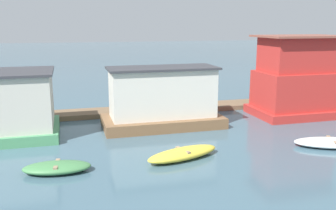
# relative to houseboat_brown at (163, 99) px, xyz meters

# --- Properties ---
(ground_plane) EXTENTS (200.00, 200.00, 0.00)m
(ground_plane) POSITION_rel_houseboat_brown_xyz_m (0.10, 0.19, -1.56)
(ground_plane) COLOR #426070
(dock_walkway) EXTENTS (33.80, 1.96, 0.30)m
(dock_walkway) POSITION_rel_houseboat_brown_xyz_m (0.10, 3.57, -1.41)
(dock_walkway) COLOR brown
(dock_walkway) RESTS_ON ground_plane
(houseboat_brown) EXTENTS (6.71, 3.21, 3.39)m
(houseboat_brown) POSITION_rel_houseboat_brown_xyz_m (0.00, 0.00, 0.00)
(houseboat_brown) COLOR brown
(houseboat_brown) RESTS_ON ground_plane
(houseboat_red) EXTENTS (5.39, 3.74, 5.03)m
(houseboat_red) POSITION_rel_houseboat_brown_xyz_m (8.85, 0.35, 0.75)
(houseboat_red) COLOR red
(houseboat_red) RESTS_ON ground_plane
(dinghy_green) EXTENTS (2.74, 1.49, 0.42)m
(dinghy_green) POSITION_rel_houseboat_brown_xyz_m (-5.70, -5.48, -1.35)
(dinghy_green) COLOR #47844C
(dinghy_green) RESTS_ON ground_plane
(dinghy_yellow) EXTENTS (3.66, 2.11, 0.46)m
(dinghy_yellow) POSITION_rel_houseboat_brown_xyz_m (-0.47, -5.33, -1.33)
(dinghy_yellow) COLOR yellow
(dinghy_yellow) RESTS_ON ground_plane
(dinghy_white) EXTENTS (3.82, 2.50, 0.39)m
(dinghy_white) POSITION_rel_houseboat_brown_xyz_m (6.85, -5.65, -1.36)
(dinghy_white) COLOR white
(dinghy_white) RESTS_ON ground_plane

